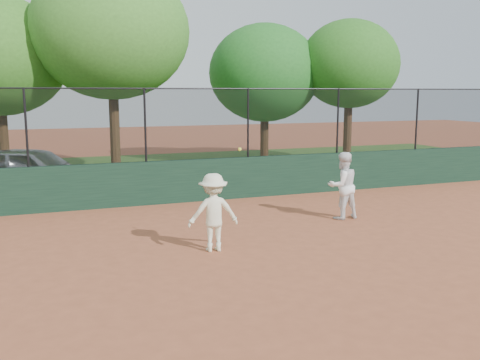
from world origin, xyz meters
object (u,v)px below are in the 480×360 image
object	(u,v)px
player_second	(343,186)
tree_4	(350,64)
parked_car	(33,171)
tree_2	(111,31)
tree_3	(265,73)
player_main	(213,212)

from	to	relation	value
player_second	tree_4	size ratio (longest dim) A/B	0.27
tree_4	player_second	bearing A→B (deg)	-122.69
parked_car	player_second	bearing A→B (deg)	-100.83
tree_2	tree_3	distance (m)	6.98
player_second	tree_4	xyz separation A→B (m)	(5.68, 8.85, 3.42)
player_second	player_main	world-z (taller)	player_main
player_main	tree_2	size ratio (longest dim) A/B	0.27
tree_3	tree_4	xyz separation A→B (m)	(3.31, -1.41, 0.36)
parked_car	tree_4	size ratio (longest dim) A/B	0.71
player_main	tree_3	world-z (taller)	tree_3
player_main	tree_4	xyz separation A→B (m)	(9.47, 10.28, 3.48)
parked_car	tree_3	distance (m)	10.88
parked_car	tree_2	world-z (taller)	tree_2
player_main	tree_2	xyz separation A→B (m)	(-0.48, 9.97, 4.42)
tree_3	player_main	bearing A→B (deg)	-117.79
parked_car	player_second	size ratio (longest dim) A/B	2.64
tree_3	tree_4	size ratio (longest dim) A/B	0.97
tree_4	tree_2	bearing A→B (deg)	-178.22
player_main	tree_3	xyz separation A→B (m)	(6.16, 11.69, 3.12)
player_second	player_main	distance (m)	4.06
player_main	tree_2	distance (m)	10.92
player_second	player_main	bearing A→B (deg)	17.34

